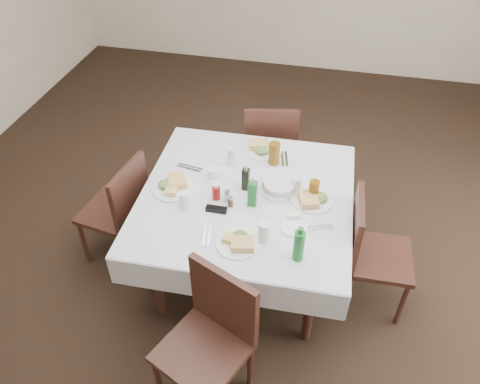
{
  "coord_description": "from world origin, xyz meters",
  "views": [
    {
      "loc": [
        0.45,
        -2.36,
        2.84
      ],
      "look_at": [
        -0.07,
        -0.08,
        0.8
      ],
      "focal_mm": 35.0,
      "sensor_mm": 36.0,
      "label": 1
    }
  ],
  "objects_px": {
    "chair_east": "(368,248)",
    "ketchup_bottle": "(216,192)",
    "green_bottle": "(299,245)",
    "dining_table": "(246,203)",
    "water_w": "(184,200)",
    "coffee_mug": "(213,174)",
    "chair_north": "(270,144)",
    "water_s": "(264,232)",
    "chair_south": "(212,332)",
    "water_n": "(232,156)",
    "oil_cruet_dark": "(246,178)",
    "water_e": "(296,185)",
    "bread_basket": "(279,187)",
    "oil_cruet_green": "(253,193)",
    "chair_west": "(121,206)"
  },
  "relations": [
    {
      "from": "green_bottle",
      "to": "ketchup_bottle",
      "type": "bearing_deg",
      "value": 146.17
    },
    {
      "from": "chair_east",
      "to": "ketchup_bottle",
      "type": "height_order",
      "value": "chair_east"
    },
    {
      "from": "bread_basket",
      "to": "chair_west",
      "type": "bearing_deg",
      "value": -173.05
    },
    {
      "from": "ketchup_bottle",
      "to": "bread_basket",
      "type": "bearing_deg",
      "value": 22.18
    },
    {
      "from": "oil_cruet_dark",
      "to": "green_bottle",
      "type": "height_order",
      "value": "green_bottle"
    },
    {
      "from": "water_s",
      "to": "water_w",
      "type": "bearing_deg",
      "value": 163.01
    },
    {
      "from": "water_s",
      "to": "ketchup_bottle",
      "type": "xyz_separation_m",
      "value": [
        -0.38,
        0.3,
        -0.01
      ]
    },
    {
      "from": "water_s",
      "to": "coffee_mug",
      "type": "xyz_separation_m",
      "value": [
        -0.46,
        0.5,
        -0.03
      ]
    },
    {
      "from": "bread_basket",
      "to": "ketchup_bottle",
      "type": "height_order",
      "value": "ketchup_bottle"
    },
    {
      "from": "oil_cruet_dark",
      "to": "water_e",
      "type": "bearing_deg",
      "value": 7.63
    },
    {
      "from": "chair_north",
      "to": "water_n",
      "type": "bearing_deg",
      "value": -105.46
    },
    {
      "from": "dining_table",
      "to": "oil_cruet_green",
      "type": "relative_size",
      "value": 6.25
    },
    {
      "from": "dining_table",
      "to": "chair_west",
      "type": "bearing_deg",
      "value": -176.72
    },
    {
      "from": "water_e",
      "to": "green_bottle",
      "type": "bearing_deg",
      "value": -81.1
    },
    {
      "from": "chair_north",
      "to": "coffee_mug",
      "type": "distance_m",
      "value": 0.91
    },
    {
      "from": "chair_north",
      "to": "ketchup_bottle",
      "type": "height_order",
      "value": "chair_north"
    },
    {
      "from": "water_e",
      "to": "coffee_mug",
      "type": "relative_size",
      "value": 0.92
    },
    {
      "from": "dining_table",
      "to": "water_n",
      "type": "xyz_separation_m",
      "value": [
        -0.17,
        0.32,
        0.14
      ]
    },
    {
      "from": "chair_west",
      "to": "water_s",
      "type": "distance_m",
      "value": 1.2
    },
    {
      "from": "water_s",
      "to": "chair_north",
      "type": "bearing_deg",
      "value": 98.12
    },
    {
      "from": "water_w",
      "to": "coffee_mug",
      "type": "bearing_deg",
      "value": 73.32
    },
    {
      "from": "water_e",
      "to": "bread_basket",
      "type": "xyz_separation_m",
      "value": [
        -0.11,
        -0.03,
        -0.02
      ]
    },
    {
      "from": "green_bottle",
      "to": "chair_south",
      "type": "bearing_deg",
      "value": -131.68
    },
    {
      "from": "chair_north",
      "to": "chair_east",
      "type": "height_order",
      "value": "chair_north"
    },
    {
      "from": "dining_table",
      "to": "water_s",
      "type": "distance_m",
      "value": 0.44
    },
    {
      "from": "chair_east",
      "to": "ketchup_bottle",
      "type": "distance_m",
      "value": 1.08
    },
    {
      "from": "oil_cruet_green",
      "to": "green_bottle",
      "type": "distance_m",
      "value": 0.53
    },
    {
      "from": "chair_north",
      "to": "water_e",
      "type": "xyz_separation_m",
      "value": [
        0.31,
        -0.84,
        0.29
      ]
    },
    {
      "from": "dining_table",
      "to": "ketchup_bottle",
      "type": "relative_size",
      "value": 12.13
    },
    {
      "from": "chair_east",
      "to": "green_bottle",
      "type": "xyz_separation_m",
      "value": [
        -0.44,
        -0.41,
        0.35
      ]
    },
    {
      "from": "water_e",
      "to": "oil_cruet_green",
      "type": "height_order",
      "value": "oil_cruet_green"
    },
    {
      "from": "chair_north",
      "to": "chair_south",
      "type": "distance_m",
      "value": 1.87
    },
    {
      "from": "dining_table",
      "to": "bread_basket",
      "type": "distance_m",
      "value": 0.25
    },
    {
      "from": "oil_cruet_dark",
      "to": "coffee_mug",
      "type": "relative_size",
      "value": 1.6
    },
    {
      "from": "chair_north",
      "to": "water_s",
      "type": "bearing_deg",
      "value": -81.88
    },
    {
      "from": "dining_table",
      "to": "oil_cruet_green",
      "type": "xyz_separation_m",
      "value": [
        0.06,
        -0.08,
        0.18
      ]
    },
    {
      "from": "chair_east",
      "to": "water_s",
      "type": "bearing_deg",
      "value": -154.79
    },
    {
      "from": "oil_cruet_green",
      "to": "coffee_mug",
      "type": "bearing_deg",
      "value": 147.81
    },
    {
      "from": "dining_table",
      "to": "bread_basket",
      "type": "bearing_deg",
      "value": 22.27
    },
    {
      "from": "chair_east",
      "to": "chair_west",
      "type": "relative_size",
      "value": 1.01
    },
    {
      "from": "chair_south",
      "to": "oil_cruet_green",
      "type": "bearing_deg",
      "value": 86.69
    },
    {
      "from": "chair_west",
      "to": "oil_cruet_dark",
      "type": "xyz_separation_m",
      "value": [
        0.91,
        0.12,
        0.34
      ]
    },
    {
      "from": "water_w",
      "to": "coffee_mug",
      "type": "xyz_separation_m",
      "value": [
        0.1,
        0.33,
        -0.02
      ]
    },
    {
      "from": "water_w",
      "to": "bread_basket",
      "type": "xyz_separation_m",
      "value": [
        0.57,
        0.29,
        -0.02
      ]
    },
    {
      "from": "dining_table",
      "to": "chair_west",
      "type": "relative_size",
      "value": 1.62
    },
    {
      "from": "water_n",
      "to": "chair_south",
      "type": "bearing_deg",
      "value": -81.72
    },
    {
      "from": "bread_basket",
      "to": "oil_cruet_green",
      "type": "height_order",
      "value": "oil_cruet_green"
    },
    {
      "from": "water_s",
      "to": "green_bottle",
      "type": "distance_m",
      "value": 0.24
    },
    {
      "from": "chair_south",
      "to": "water_e",
      "type": "relative_size",
      "value": 8.02
    },
    {
      "from": "chair_east",
      "to": "green_bottle",
      "type": "height_order",
      "value": "green_bottle"
    }
  ]
}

